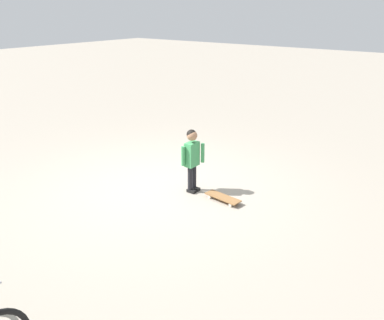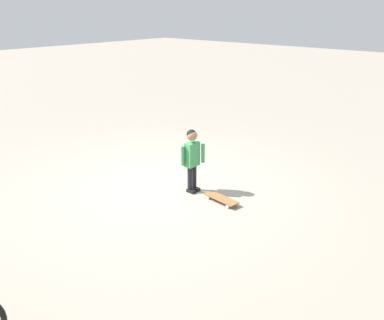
{
  "view_description": "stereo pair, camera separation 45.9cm",
  "coord_description": "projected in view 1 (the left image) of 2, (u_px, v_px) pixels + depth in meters",
  "views": [
    {
      "loc": [
        -4.26,
        4.64,
        2.88
      ],
      "look_at": [
        -0.53,
        -0.26,
        0.55
      ],
      "focal_mm": 38.06,
      "sensor_mm": 36.0,
      "label": 1
    },
    {
      "loc": [
        -4.61,
        4.35,
        2.88
      ],
      "look_at": [
        -0.53,
        -0.26,
        0.55
      ],
      "focal_mm": 38.06,
      "sensor_mm": 36.0,
      "label": 2
    }
  ],
  "objects": [
    {
      "name": "ground_plane",
      "position": [
        158.0,
        188.0,
        6.89
      ],
      "size": [
        50.0,
        50.0,
        0.0
      ],
      "primitive_type": "plane",
      "color": "#9E9384"
    },
    {
      "name": "child_person",
      "position": [
        192.0,
        154.0,
        6.55
      ],
      "size": [
        0.22,
        0.37,
        1.06
      ],
      "color": "black",
      "rests_on": "ground"
    },
    {
      "name": "skateboard",
      "position": [
        223.0,
        198.0,
        6.41
      ],
      "size": [
        0.62,
        0.25,
        0.07
      ],
      "color": "olive",
      "rests_on": "ground"
    }
  ]
}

